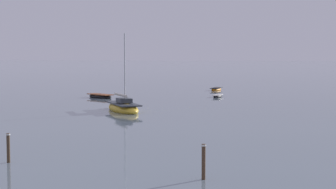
# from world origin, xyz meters

# --- Properties ---
(rowboat_moored_0) EXTENTS (1.13, 2.95, 0.46)m
(rowboat_moored_0) POSITION_xyz_m (26.91, 50.53, 0.12)
(rowboat_moored_0) COLOR black
(rowboat_moored_0) RESTS_ON ground
(rowboat_moored_1) EXTENTS (4.48, 3.55, 0.69)m
(rowboat_moored_1) POSITION_xyz_m (12.28, 45.74, 0.19)
(rowboat_moored_1) COLOR black
(rowboat_moored_1) RESTS_ON ground
(rowboat_moored_3) EXTENTS (1.61, 3.72, 0.57)m
(rowboat_moored_3) POSITION_xyz_m (24.58, 63.87, 0.15)
(rowboat_moored_3) COLOR orange
(rowboat_moored_3) RESTS_ON ground
(sailboat_moored_0) EXTENTS (6.01, 7.21, 8.12)m
(sailboat_moored_0) POSITION_xyz_m (20.51, 30.76, 0.35)
(sailboat_moored_0) COLOR gold
(sailboat_moored_0) RESTS_ON ground
(mooring_post_near) EXTENTS (0.22, 0.22, 1.74)m
(mooring_post_near) POSITION_xyz_m (23.06, 4.40, 0.75)
(mooring_post_near) COLOR #443323
(mooring_post_near) RESTS_ON ground
(mooring_post_left) EXTENTS (0.22, 0.22, 1.83)m
(mooring_post_left) POSITION_xyz_m (33.81, 3.05, 0.78)
(mooring_post_left) COLOR #493323
(mooring_post_left) RESTS_ON ground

